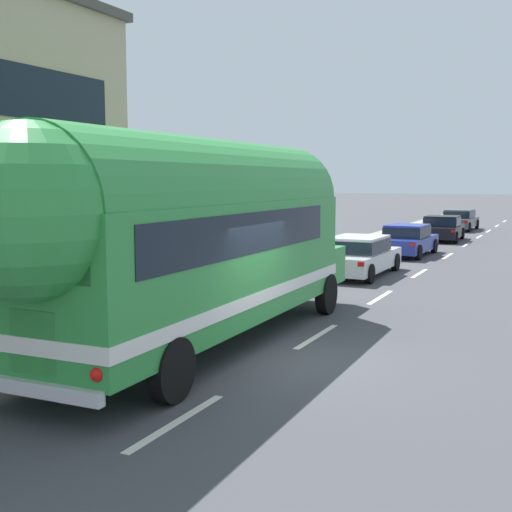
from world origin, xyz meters
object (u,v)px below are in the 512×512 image
(car_third, at_px, (442,227))
(car_fourth, at_px, (460,219))
(car_lead, at_px, (358,254))
(car_second, at_px, (407,239))
(painted_bus, at_px, (192,234))

(car_third, relative_size, car_fourth, 0.92)
(car_lead, relative_size, car_second, 1.07)
(painted_bus, relative_size, car_lead, 2.45)
(car_fourth, bearing_deg, painted_bus, -89.77)
(car_lead, xyz_separation_m, car_third, (0.31, 14.76, -0.01))
(car_lead, height_order, car_fourth, same)
(car_lead, bearing_deg, car_second, 88.43)
(car_lead, distance_m, car_third, 14.76)
(car_lead, height_order, car_third, same)
(painted_bus, distance_m, car_second, 18.27)
(car_second, bearing_deg, painted_bus, -90.16)
(car_second, relative_size, car_fourth, 0.94)
(painted_bus, height_order, car_fourth, painted_bus)
(painted_bus, distance_m, car_fourth, 34.53)
(painted_bus, xyz_separation_m, car_lead, (-0.14, 11.39, -1.56))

